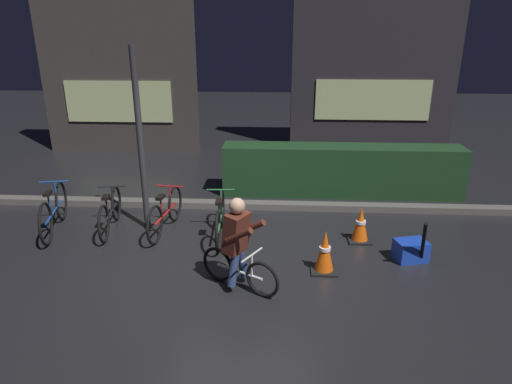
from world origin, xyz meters
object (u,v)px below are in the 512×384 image
at_px(traffic_cone_far, 360,225).
at_px(cyclist, 238,243).
at_px(parked_bike_center_left, 165,213).
at_px(traffic_cone_near, 325,252).
at_px(parked_bike_leftmost, 54,211).
at_px(blue_crate, 411,250).
at_px(closed_umbrella, 423,243).
at_px(street_post, 140,143).
at_px(parked_bike_center_right, 220,218).
at_px(parked_bike_left_mid, 110,212).

height_order(traffic_cone_far, cyclist, cyclist).
distance_m(parked_bike_center_left, traffic_cone_near, 2.78).
bearing_deg(parked_bike_leftmost, traffic_cone_far, -104.70).
distance_m(traffic_cone_near, blue_crate, 1.36).
xyz_separation_m(traffic_cone_near, closed_umbrella, (1.36, 0.15, 0.10)).
bearing_deg(street_post, traffic_cone_far, -4.93).
bearing_deg(parked_bike_center_right, parked_bike_leftmost, 83.86).
relative_size(parked_bike_left_mid, closed_umbrella, 1.77).
distance_m(street_post, traffic_cone_far, 3.74).
relative_size(street_post, blue_crate, 6.75).
distance_m(traffic_cone_far, cyclist, 2.35).
bearing_deg(parked_bike_left_mid, parked_bike_leftmost, 87.31).
height_order(parked_bike_center_right, cyclist, cyclist).
xyz_separation_m(traffic_cone_near, blue_crate, (1.29, 0.40, -0.14)).
relative_size(parked_bike_center_left, blue_crate, 3.54).
height_order(parked_bike_leftmost, closed_umbrella, parked_bike_leftmost).
relative_size(parked_bike_center_right, closed_umbrella, 1.90).
bearing_deg(parked_bike_left_mid, cyclist, -133.57).
distance_m(street_post, parked_bike_center_right, 1.76).
distance_m(parked_bike_center_right, traffic_cone_near, 1.86).
height_order(parked_bike_center_left, blue_crate, parked_bike_center_left).
bearing_deg(traffic_cone_far, blue_crate, -43.22).
bearing_deg(parked_bike_leftmost, parked_bike_center_left, -100.79).
distance_m(traffic_cone_far, blue_crate, 0.88).
xyz_separation_m(parked_bike_center_left, parked_bike_center_right, (0.94, -0.21, 0.01)).
bearing_deg(parked_bike_center_right, cyclist, -167.07).
bearing_deg(parked_bike_leftmost, closed_umbrella, -112.93).
distance_m(parked_bike_leftmost, cyclist, 3.60).
bearing_deg(closed_umbrella, street_post, -85.41).
bearing_deg(parked_bike_center_left, blue_crate, -95.40).
distance_m(street_post, parked_bike_left_mid, 1.31).
bearing_deg(traffic_cone_far, cyclist, -140.72).
xyz_separation_m(traffic_cone_near, cyclist, (-1.14, -0.47, 0.33)).
bearing_deg(parked_bike_left_mid, closed_umbrella, -110.07).
relative_size(parked_bike_left_mid, traffic_cone_far, 2.67).
relative_size(parked_bike_leftmost, parked_bike_left_mid, 1.11).
bearing_deg(parked_bike_center_right, traffic_cone_far, -93.32).
xyz_separation_m(traffic_cone_near, traffic_cone_far, (0.65, 1.00, -0.02)).
height_order(parked_bike_center_right, closed_umbrella, closed_umbrella).
height_order(parked_bike_leftmost, cyclist, cyclist).
bearing_deg(cyclist, closed_umbrella, 44.09).
height_order(parked_bike_left_mid, traffic_cone_near, parked_bike_left_mid).
bearing_deg(closed_umbrella, cyclist, -56.26).
height_order(parked_bike_left_mid, blue_crate, parked_bike_left_mid).
height_order(street_post, parked_bike_left_mid, street_post).
xyz_separation_m(parked_bike_left_mid, parked_bike_center_left, (0.93, 0.00, 0.01)).
xyz_separation_m(blue_crate, cyclist, (-2.43, -0.87, 0.48)).
relative_size(parked_bike_left_mid, parked_bike_center_left, 0.97).
bearing_deg(cyclist, street_post, 164.44).
bearing_deg(parked_bike_leftmost, street_post, -95.75).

